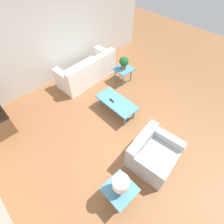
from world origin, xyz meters
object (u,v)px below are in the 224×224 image
(side_table_lamp, at_px, (120,190))
(potted_plant, at_px, (124,62))
(coffee_table, at_px, (117,103))
(sofa, at_px, (87,72))
(side_table_plant, at_px, (123,70))
(table_lamp, at_px, (121,184))
(armchair, at_px, (153,154))

(side_table_lamp, xyz_separation_m, potted_plant, (2.50, -2.67, 0.30))
(coffee_table, relative_size, potted_plant, 2.89)
(sofa, distance_m, side_table_plant, 1.17)
(side_table_plant, relative_size, potted_plant, 1.33)
(side_table_lamp, relative_size, potted_plant, 1.33)
(sofa, xyz_separation_m, table_lamp, (-3.34, 1.87, 0.43))
(potted_plant, bearing_deg, sofa, 43.60)
(coffee_table, height_order, table_lamp, table_lamp)
(coffee_table, xyz_separation_m, side_table_plant, (0.84, -1.13, 0.05))
(table_lamp, bearing_deg, coffee_table, -42.92)
(sofa, bearing_deg, table_lamp, 56.60)
(armchair, height_order, side_table_plant, armchair)
(side_table_plant, distance_m, potted_plant, 0.30)
(armchair, bearing_deg, coffee_table, 66.27)
(side_table_plant, relative_size, side_table_lamp, 1.00)
(sofa, xyz_separation_m, coffee_table, (-1.69, 0.33, 0.04))
(armchair, height_order, table_lamp, table_lamp)
(side_table_plant, xyz_separation_m, side_table_lamp, (-2.50, 2.67, 0.00))
(side_table_lamp, bearing_deg, table_lamp, -45.00)
(potted_plant, bearing_deg, side_table_lamp, 133.10)
(armchair, distance_m, side_table_lamp, 1.10)
(armchair, bearing_deg, sofa, 68.79)
(coffee_table, bearing_deg, side_table_lamp, 137.08)
(coffee_table, bearing_deg, sofa, -11.06)
(coffee_table, bearing_deg, armchair, 163.99)
(coffee_table, distance_m, side_table_lamp, 2.26)
(side_table_plant, bearing_deg, sofa, 43.60)
(coffee_table, relative_size, side_table_lamp, 2.17)
(sofa, xyz_separation_m, side_table_plant, (-0.84, -0.80, 0.09))
(sofa, relative_size, armchair, 1.79)
(armchair, height_order, side_table_lamp, armchair)
(side_table_lamp, bearing_deg, coffee_table, -42.92)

